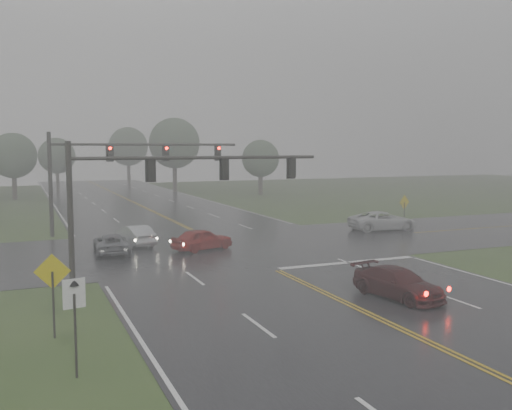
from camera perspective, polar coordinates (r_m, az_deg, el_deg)
name	(u,v)px	position (r m, az deg, el deg)	size (l,w,h in m)	color
ground	(477,366)	(18.66, 21.26, -14.77)	(180.00, 180.00, 0.00)	#30471E
main_road	(237,252)	(35.31, -1.90, -4.68)	(18.00, 160.00, 0.02)	black
cross_street	(226,246)	(37.16, -3.00, -4.16)	(120.00, 14.00, 0.02)	black
stop_bar	(348,263)	(32.34, 9.20, -5.74)	(8.50, 0.50, 0.01)	silver
sedan_maroon	(398,298)	(25.42, 13.98, -9.03)	(1.78, 4.37, 1.27)	black
sedan_red	(202,250)	(35.96, -5.39, -4.52)	(1.60, 3.97, 1.35)	maroon
sedan_silver	(135,245)	(38.31, -11.99, -3.98)	(1.40, 4.02, 1.32)	#B8BBC0
car_grey	(111,254)	(35.71, -14.26, -4.74)	(1.96, 4.26, 1.18)	slate
pickup_white	(383,230)	(45.27, 12.55, -2.49)	(2.42, 5.25, 1.46)	silver
signal_gantry_near	(155,183)	(27.50, -10.10, 2.16)	(12.51, 0.29, 6.71)	black
signal_gantry_far	(113,162)	(43.71, -14.09, 4.16)	(14.26, 0.38, 7.51)	black
sign_diamond_west	(53,281)	(20.44, -19.67, -7.21)	(1.19, 0.27, 2.89)	black
sign_arrow_white	(75,309)	(16.82, -17.69, -9.87)	(0.62, 0.17, 2.82)	black
sign_diamond_east	(404,206)	(45.90, 14.61, -0.13)	(1.10, 0.32, 2.71)	black
tree_nw_a	(13,156)	(75.72, -23.11, 4.55)	(5.57, 5.57, 8.18)	#362D23
tree_ne_a	(174,143)	(82.43, -8.17, 6.14)	(7.21, 7.21, 10.60)	#362D23
tree_n_mid	(57,156)	(89.26, -19.30, 4.66)	(5.31, 5.31, 7.79)	#362D23
tree_e_near	(261,159)	(77.19, 0.45, 4.66)	(5.05, 5.05, 7.41)	#362D23
tree_n_far	(128,147)	(101.83, -12.66, 5.72)	(6.73, 6.73, 9.89)	#362D23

